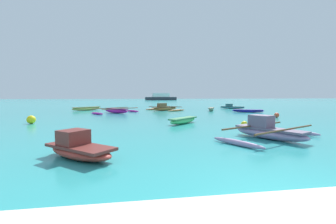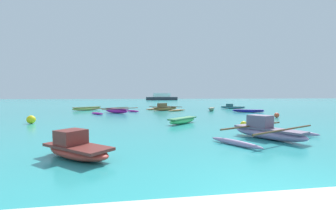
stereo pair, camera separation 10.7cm
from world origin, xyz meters
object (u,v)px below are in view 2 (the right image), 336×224
(moored_boat_2, at_px, (267,131))
(moored_boat_4, at_px, (232,107))
(moored_boat_6, at_px, (87,108))
(mooring_buoy_0, at_px, (244,124))
(moored_boat_0, at_px, (183,120))
(moored_boat_7, at_px, (248,111))
(moored_boat_8, at_px, (116,111))
(mooring_buoy_2, at_px, (31,120))
(moored_boat_5, at_px, (77,148))
(distant_ferry, at_px, (162,97))
(moored_boat_1, at_px, (212,109))
(mooring_buoy_1, at_px, (277,115))
(moored_boat_3, at_px, (165,108))

(moored_boat_2, height_order, moored_boat_4, moored_boat_2)
(moored_boat_6, xyz_separation_m, mooring_buoy_0, (11.45, -16.05, -0.06))
(moored_boat_0, height_order, moored_boat_7, moored_boat_0)
(moored_boat_7, distance_m, moored_boat_8, 13.65)
(mooring_buoy_2, bearing_deg, moored_boat_2, -30.04)
(moored_boat_5, xyz_separation_m, moored_boat_7, (13.47, 15.50, -0.11))
(moored_boat_5, height_order, distant_ferry, distant_ferry)
(moored_boat_1, distance_m, moored_boat_8, 10.93)
(moored_boat_7, bearing_deg, distant_ferry, 114.10)
(moored_boat_5, height_order, moored_boat_7, moored_boat_5)
(mooring_buoy_0, bearing_deg, moored_boat_4, 67.32)
(moored_boat_7, distance_m, mooring_buoy_1, 5.78)
(mooring_buoy_0, bearing_deg, moored_boat_1, 77.58)
(moored_boat_5, bearing_deg, mooring_buoy_0, 75.18)
(moored_boat_3, relative_size, moored_boat_8, 1.04)
(moored_boat_4, distance_m, moored_boat_6, 18.54)
(moored_boat_2, height_order, mooring_buoy_2, moored_boat_2)
(moored_boat_0, distance_m, moored_boat_1, 12.82)
(moored_boat_4, distance_m, moored_boat_8, 15.85)
(moored_boat_8, xyz_separation_m, mooring_buoy_0, (7.73, -11.28, -0.07))
(mooring_buoy_1, xyz_separation_m, mooring_buoy_2, (-17.58, -1.22, 0.07))
(moored_boat_8, distance_m, mooring_buoy_1, 14.54)
(moored_boat_7, distance_m, mooring_buoy_0, 12.03)
(moored_boat_1, bearing_deg, mooring_buoy_0, -167.55)
(moored_boat_1, distance_m, moored_boat_3, 5.48)
(moored_boat_2, relative_size, moored_boat_7, 1.47)
(moored_boat_1, bearing_deg, moored_boat_8, 126.55)
(distant_ferry, bearing_deg, moored_boat_8, -101.08)
(moored_boat_4, xyz_separation_m, moored_boat_6, (-18.52, -0.89, 0.00))
(moored_boat_7, xyz_separation_m, mooring_buoy_2, (-18.23, -6.97, 0.10))
(moored_boat_3, height_order, distant_ferry, distant_ferry)
(moored_boat_6, height_order, moored_boat_7, moored_boat_6)
(moored_boat_3, relative_size, mooring_buoy_0, 13.92)
(mooring_buoy_2, bearing_deg, moored_boat_6, 85.94)
(moored_boat_7, bearing_deg, moored_boat_6, -174.78)
(moored_boat_1, bearing_deg, moored_boat_2, -167.41)
(moored_boat_6, height_order, moored_boat_8, moored_boat_8)
(moored_boat_2, xyz_separation_m, mooring_buoy_1, (5.91, 7.97, -0.12))
(moored_boat_0, height_order, moored_boat_6, moored_boat_6)
(distant_ferry, bearing_deg, moored_boat_0, -96.02)
(moored_boat_7, relative_size, mooring_buoy_2, 6.33)
(moored_boat_5, distance_m, mooring_buoy_2, 9.77)
(moored_boat_5, relative_size, moored_boat_6, 0.74)
(moored_boat_1, height_order, moored_boat_8, moored_boat_8)
(moored_boat_0, relative_size, mooring_buoy_0, 6.74)
(moored_boat_4, bearing_deg, moored_boat_5, -93.13)
(moored_boat_7, relative_size, mooring_buoy_1, 8.48)
(moored_boat_8, relative_size, distant_ferry, 0.39)
(moored_boat_4, distance_m, moored_boat_7, 6.56)
(moored_boat_0, height_order, mooring_buoy_2, mooring_buoy_2)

